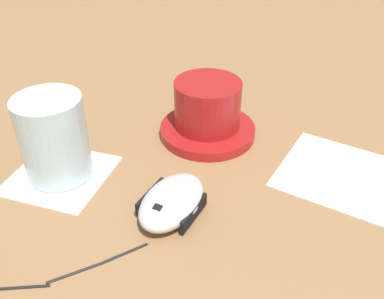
% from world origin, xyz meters
% --- Properties ---
extents(ground_plane, '(3.00, 3.00, 0.00)m').
position_xyz_m(ground_plane, '(0.00, 0.00, 0.00)').
color(ground_plane, olive).
extents(saucer, '(0.13, 0.13, 0.01)m').
position_xyz_m(saucer, '(-0.07, -0.05, 0.01)').
color(saucer, maroon).
rests_on(saucer, ground).
extents(coffee_cup, '(0.10, 0.10, 0.06)m').
position_xyz_m(coffee_cup, '(-0.08, -0.06, 0.05)').
color(coffee_cup, maroon).
rests_on(coffee_cup, saucer).
extents(computer_mouse, '(0.11, 0.08, 0.03)m').
position_xyz_m(computer_mouse, '(0.07, 0.03, 0.02)').
color(computer_mouse, silver).
rests_on(computer_mouse, ground).
extents(napkin_under_glass, '(0.15, 0.15, 0.00)m').
position_xyz_m(napkin_under_glass, '(0.12, -0.12, 0.00)').
color(napkin_under_glass, white).
rests_on(napkin_under_glass, ground).
extents(drinking_glass, '(0.08, 0.08, 0.10)m').
position_xyz_m(drinking_glass, '(0.12, -0.12, 0.05)').
color(drinking_glass, silver).
rests_on(drinking_glass, napkin_under_glass).
extents(napkin_spare, '(0.16, 0.16, 0.00)m').
position_xyz_m(napkin_spare, '(-0.12, 0.12, 0.00)').
color(napkin_spare, white).
rests_on(napkin_spare, ground).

